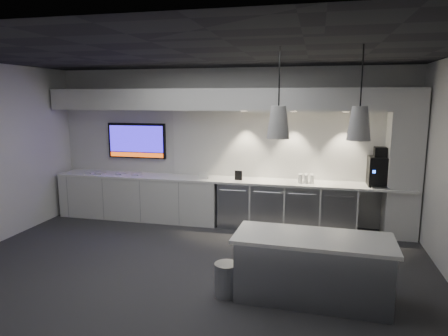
% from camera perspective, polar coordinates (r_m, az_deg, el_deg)
% --- Properties ---
extents(floor, '(7.00, 7.00, 0.00)m').
position_cam_1_polar(floor, '(5.93, -5.06, -14.23)').
color(floor, '#2A2A2D').
rests_on(floor, ground).
extents(ceiling, '(7.00, 7.00, 0.00)m').
position_cam_1_polar(ceiling, '(5.44, -5.56, 15.96)').
color(ceiling, black).
rests_on(ceiling, wall_back).
extents(wall_back, '(7.00, 0.00, 7.00)m').
position_cam_1_polar(wall_back, '(7.88, 0.44, 3.20)').
color(wall_back, silver).
rests_on(wall_back, floor).
extents(wall_front, '(7.00, 0.00, 7.00)m').
position_cam_1_polar(wall_front, '(3.28, -19.29, -7.04)').
color(wall_front, silver).
rests_on(wall_front, floor).
extents(back_counter, '(6.80, 0.65, 0.04)m').
position_cam_1_polar(back_counter, '(7.67, -0.10, -1.68)').
color(back_counter, white).
rests_on(back_counter, left_base_cabinets).
extents(left_base_cabinets, '(3.30, 0.63, 0.86)m').
position_cam_1_polar(left_base_cabinets, '(8.33, -11.93, -4.13)').
color(left_base_cabinets, silver).
rests_on(left_base_cabinets, floor).
extents(fridge_unit_a, '(0.60, 0.61, 0.85)m').
position_cam_1_polar(fridge_unit_a, '(7.72, 1.71, -5.08)').
color(fridge_unit_a, '#94979C').
rests_on(fridge_unit_a, floor).
extents(fridge_unit_b, '(0.60, 0.61, 0.85)m').
position_cam_1_polar(fridge_unit_b, '(7.62, 6.38, -5.33)').
color(fridge_unit_b, '#94979C').
rests_on(fridge_unit_b, floor).
extents(fridge_unit_c, '(0.60, 0.61, 0.85)m').
position_cam_1_polar(fridge_unit_c, '(7.58, 11.13, -5.55)').
color(fridge_unit_c, '#94979C').
rests_on(fridge_unit_c, floor).
extents(fridge_unit_d, '(0.60, 0.61, 0.85)m').
position_cam_1_polar(fridge_unit_d, '(7.59, 15.91, -5.73)').
color(fridge_unit_d, '#94979C').
rests_on(fridge_unit_d, floor).
extents(backsplash, '(4.60, 0.03, 1.30)m').
position_cam_1_polar(backsplash, '(7.68, 9.18, 3.27)').
color(backsplash, silver).
rests_on(backsplash, wall_back).
extents(soffit, '(6.90, 0.60, 0.40)m').
position_cam_1_polar(soffit, '(7.53, -0.06, 9.75)').
color(soffit, silver).
rests_on(soffit, wall_back).
extents(column, '(0.55, 0.55, 2.60)m').
position_cam_1_polar(column, '(7.57, 24.26, 0.51)').
color(column, silver).
rests_on(column, floor).
extents(wall_tv, '(1.25, 0.07, 0.72)m').
position_cam_1_polar(wall_tv, '(8.45, -12.35, 3.83)').
color(wall_tv, black).
rests_on(wall_tv, wall_back).
extents(island, '(1.91, 0.87, 0.80)m').
position_cam_1_polar(island, '(5.09, 12.46, -13.73)').
color(island, '#94979C').
rests_on(island, floor).
extents(bin, '(0.40, 0.40, 0.42)m').
position_cam_1_polar(bin, '(5.13, 0.35, -15.65)').
color(bin, '#94979C').
rests_on(bin, floor).
extents(coffee_machine, '(0.38, 0.55, 0.69)m').
position_cam_1_polar(coffee_machine, '(7.52, 21.30, -0.27)').
color(coffee_machine, black).
rests_on(coffee_machine, back_counter).
extents(sign_black, '(0.14, 0.03, 0.18)m').
position_cam_1_polar(sign_black, '(7.52, 2.08, -1.06)').
color(sign_black, black).
rests_on(sign_black, back_counter).
extents(sign_white, '(0.18, 0.04, 0.14)m').
position_cam_1_polar(sign_white, '(7.63, -2.92, -1.07)').
color(sign_white, white).
rests_on(sign_white, back_counter).
extents(cup_cluster, '(0.29, 0.19, 0.16)m').
position_cam_1_polar(cup_cluster, '(7.43, 11.66, -1.49)').
color(cup_cluster, white).
rests_on(cup_cluster, back_counter).
extents(tray_a, '(0.17, 0.17, 0.02)m').
position_cam_1_polar(tray_a, '(8.65, -18.69, -0.66)').
color(tray_a, '#B4B4B4').
rests_on(tray_a, back_counter).
extents(tray_b, '(0.17, 0.17, 0.02)m').
position_cam_1_polar(tray_b, '(8.52, -17.30, -0.73)').
color(tray_b, '#B4B4B4').
rests_on(tray_b, back_counter).
extents(tray_c, '(0.19, 0.19, 0.02)m').
position_cam_1_polar(tray_c, '(8.37, -14.52, -0.79)').
color(tray_c, '#B4B4B4').
rests_on(tray_c, back_counter).
extents(tray_d, '(0.16, 0.16, 0.02)m').
position_cam_1_polar(tray_d, '(8.20, -12.41, -0.92)').
color(tray_d, '#B4B4B4').
rests_on(tray_d, back_counter).
extents(pendant_left, '(0.26, 0.26, 1.08)m').
position_cam_1_polar(pendant_left, '(4.70, 7.77, 6.54)').
color(pendant_left, silver).
rests_on(pendant_left, ceiling).
extents(pendant_right, '(0.26, 0.26, 1.08)m').
position_cam_1_polar(pendant_right, '(4.70, 18.76, 6.10)').
color(pendant_right, silver).
rests_on(pendant_right, ceiling).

